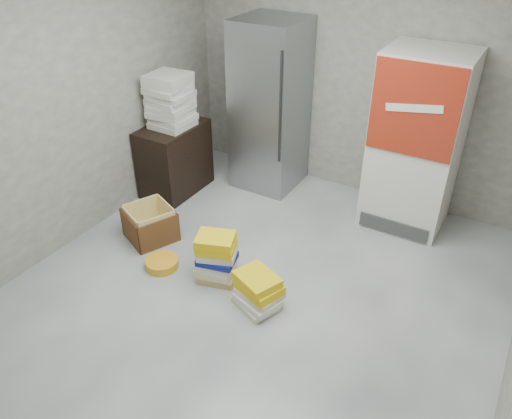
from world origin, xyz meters
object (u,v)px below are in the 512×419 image
at_px(cardboard_box, 150,225).
at_px(steel_fridge, 270,106).
at_px(coke_cooler, 416,142).
at_px(phonebook_stack_main, 217,258).
at_px(wood_shelf, 175,159).

bearing_deg(cardboard_box, steel_fridge, 98.92).
distance_m(steel_fridge, cardboard_box, 1.88).
bearing_deg(cardboard_box, coke_cooler, 62.08).
xyz_separation_m(coke_cooler, phonebook_stack_main, (-1.15, -1.83, -0.66)).
height_order(steel_fridge, cardboard_box, steel_fridge).
height_order(coke_cooler, cardboard_box, coke_cooler).
distance_m(coke_cooler, wood_shelf, 2.63).
xyz_separation_m(phonebook_stack_main, cardboard_box, (-0.94, 0.19, -0.09)).
distance_m(steel_fridge, phonebook_stack_main, 2.03).
bearing_deg(steel_fridge, coke_cooler, -0.18).
bearing_deg(phonebook_stack_main, coke_cooler, 43.61).
relative_size(coke_cooler, wood_shelf, 2.25).
xyz_separation_m(wood_shelf, cardboard_box, (0.38, -0.91, -0.25)).
bearing_deg(steel_fridge, phonebook_stack_main, -74.84).
height_order(coke_cooler, wood_shelf, coke_cooler).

